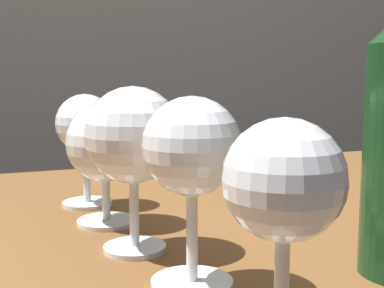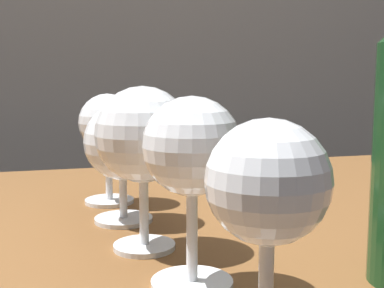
% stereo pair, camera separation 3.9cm
% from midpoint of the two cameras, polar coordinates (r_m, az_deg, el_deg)
% --- Properties ---
extents(wine_glass_merlot, '(0.07, 0.07, 0.14)m').
position_cam_midpoint_polar(wine_glass_merlot, '(0.30, 6.51, -4.67)').
color(wine_glass_merlot, white).
rests_on(wine_glass_merlot, dining_table).
extents(wine_glass_chardonnay, '(0.08, 0.08, 0.15)m').
position_cam_midpoint_polar(wine_glass_chardonnay, '(0.39, -2.86, -0.90)').
color(wine_glass_chardonnay, white).
rests_on(wine_glass_chardonnay, dining_table).
extents(wine_glass_cabernet, '(0.09, 0.09, 0.16)m').
position_cam_midpoint_polar(wine_glass_cabernet, '(0.48, -8.89, 0.67)').
color(wine_glass_cabernet, white).
rests_on(wine_glass_cabernet, dining_table).
extents(wine_glass_amber, '(0.09, 0.09, 0.13)m').
position_cam_midpoint_polar(wine_glass_amber, '(0.57, -11.56, -0.22)').
color(wine_glass_amber, white).
rests_on(wine_glass_amber, dining_table).
extents(wine_glass_port, '(0.07, 0.07, 0.14)m').
position_cam_midpoint_polar(wine_glass_port, '(0.66, -13.43, 1.79)').
color(wine_glass_port, white).
rests_on(wine_glass_port, dining_table).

